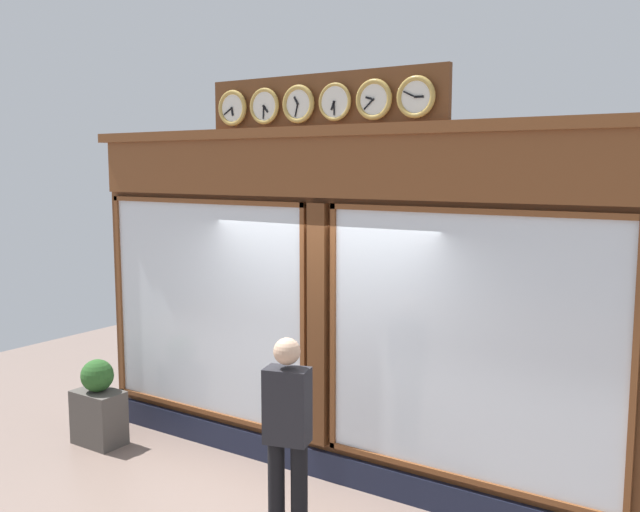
{
  "coord_description": "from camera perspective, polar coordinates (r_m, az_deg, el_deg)",
  "views": [
    {
      "loc": [
        -3.66,
        5.49,
        3.04
      ],
      "look_at": [
        0.0,
        0.0,
        2.2
      ],
      "focal_mm": 39.21,
      "sensor_mm": 36.0,
      "label": 1
    }
  ],
  "objects": [
    {
      "name": "shop_facade",
      "position": [
        6.82,
        0.58,
        -3.71
      ],
      "size": [
        6.01,
        0.42,
        3.9
      ],
      "color": "#5B3319",
      "rests_on": "ground_plane"
    },
    {
      "name": "pedestrian",
      "position": [
        5.84,
        -2.68,
        -13.95
      ],
      "size": [
        0.41,
        0.31,
        1.69
      ],
      "color": "black",
      "rests_on": "ground_plane"
    },
    {
      "name": "planter_box",
      "position": [
        8.27,
        -17.59,
        -12.45
      ],
      "size": [
        0.56,
        0.36,
        0.6
      ],
      "primitive_type": "cube",
      "color": "#4C4742",
      "rests_on": "ground_plane"
    },
    {
      "name": "planter_shrub",
      "position": [
        8.13,
        -17.72,
        -9.27
      ],
      "size": [
        0.36,
        0.36,
        0.36
      ],
      "primitive_type": "sphere",
      "color": "#285623",
      "rests_on": "planter_box"
    }
  ]
}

